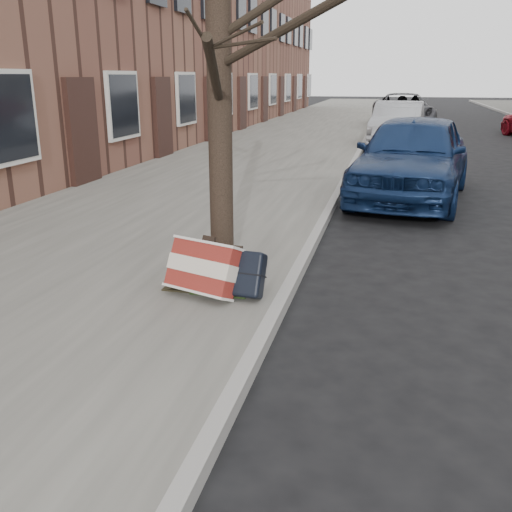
% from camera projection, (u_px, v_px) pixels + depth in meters
% --- Properties ---
extents(ground, '(120.00, 120.00, 0.00)m').
position_uv_depth(ground, '(420.00, 368.00, 4.34)').
color(ground, black).
rests_on(ground, ground).
extents(near_sidewalk, '(5.00, 70.00, 0.12)m').
position_uv_depth(near_sidewalk, '(290.00, 140.00, 19.05)').
color(near_sidewalk, gray).
rests_on(near_sidewalk, ground).
extents(house_near, '(6.80, 40.00, 7.00)m').
position_uv_depth(house_near, '(133.00, 35.00, 20.24)').
color(house_near, brown).
rests_on(house_near, ground).
extents(dirt_patch, '(0.85, 0.85, 0.02)m').
position_uv_depth(dirt_patch, '(216.00, 279.00, 5.86)').
color(dirt_patch, black).
rests_on(dirt_patch, near_sidewalk).
extents(street_tree, '(0.25, 0.25, 4.99)m').
position_uv_depth(street_tree, '(218.00, 22.00, 5.45)').
color(street_tree, black).
rests_on(street_tree, near_sidewalk).
extents(suitcase_red, '(0.78, 0.59, 0.53)m').
position_uv_depth(suitcase_red, '(203.00, 268.00, 5.39)').
color(suitcase_red, maroon).
rests_on(suitcase_red, near_sidewalk).
extents(suitcase_navy, '(0.63, 0.41, 0.47)m').
position_uv_depth(suitcase_navy, '(233.00, 272.00, 5.38)').
color(suitcase_navy, black).
rests_on(suitcase_navy, near_sidewalk).
extents(car_near_front, '(2.43, 4.65, 1.51)m').
position_uv_depth(car_near_front, '(413.00, 157.00, 10.08)').
color(car_near_front, '#12254E').
rests_on(car_near_front, ground).
extents(car_near_mid, '(1.73, 4.22, 1.36)m').
position_uv_depth(car_near_mid, '(398.00, 124.00, 17.90)').
color(car_near_mid, '#A0A3A7').
rests_on(car_near_mid, ground).
extents(car_near_back, '(2.70, 5.30, 1.44)m').
position_uv_depth(car_near_back, '(402.00, 111.00, 23.78)').
color(car_near_back, '#323236').
rests_on(car_near_back, ground).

